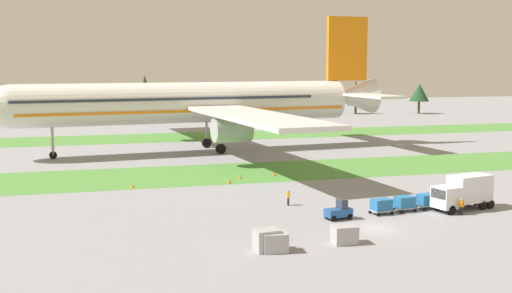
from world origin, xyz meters
name	(u,v)px	position (x,y,z in m)	size (l,w,h in m)	color
ground_plane	(375,228)	(0.00, 0.00, 0.00)	(400.00, 400.00, 0.00)	gray
grass_strip_near	(273,171)	(0.00, 32.47, 0.00)	(320.00, 16.45, 0.01)	#4C8438
grass_strip_far	(211,136)	(0.00, 77.37, 0.00)	(320.00, 16.45, 0.01)	#4C8438
airliner	(200,102)	(-6.27, 55.13, 8.50)	(68.10, 83.95, 23.72)	silver
baggage_tug	(339,211)	(-1.93, 4.05, 0.81)	(2.78, 1.72, 1.97)	#1E4C8E
cargo_dolly_lead	(381,205)	(3.02, 4.91, 0.92)	(2.42, 1.85, 1.55)	#A3A3A8
cargo_dolly_second	(404,203)	(5.88, 5.40, 0.92)	(2.42, 1.85, 1.55)	#A3A3A8
cargo_dolly_third	(427,200)	(8.74, 5.90, 0.92)	(2.42, 1.85, 1.55)	#A3A3A8
cargo_dolly_fourth	(448,197)	(11.59, 6.39, 0.92)	(2.42, 1.85, 1.55)	#A3A3A8
catering_truck	(463,191)	(12.11, 4.43, 1.95)	(7.30, 3.82, 3.58)	silver
ground_crew_marshaller	(461,206)	(10.59, 2.41, 0.95)	(0.55, 0.36, 1.74)	black
ground_crew_loader	(288,197)	(-4.79, 11.20, 0.95)	(0.36, 0.56, 1.74)	black
uld_container_0	(267,240)	(-11.67, -4.14, 0.89)	(2.00, 1.60, 1.79)	#A3A3A8
uld_container_1	(275,242)	(-11.13, -4.54, 0.78)	(2.00, 1.60, 1.57)	#A3A3A8
uld_container_2	(345,235)	(-4.76, -3.85, 0.77)	(2.00, 1.60, 1.54)	#A3A3A8
taxiway_marker_0	(133,186)	(-20.17, 25.34, 0.26)	(0.44, 0.44, 0.51)	orange
taxiway_marker_1	(274,174)	(-1.03, 28.64, 0.32)	(0.44, 0.44, 0.65)	orange
taxiway_marker_2	(229,181)	(-8.11, 25.04, 0.35)	(0.44, 0.44, 0.69)	orange
taxiway_marker_3	(240,177)	(-6.01, 27.88, 0.25)	(0.44, 0.44, 0.50)	orange
distant_tree_line	(155,94)	(-6.89, 120.41, 6.84)	(151.46, 10.36, 12.06)	#4C3823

